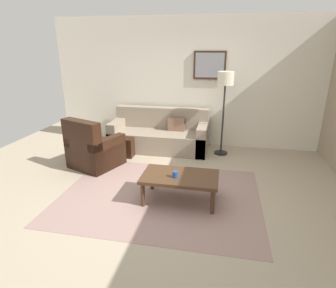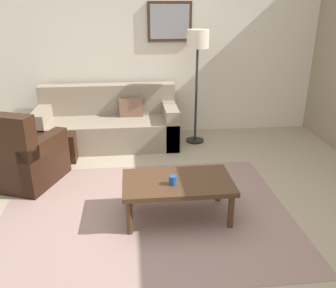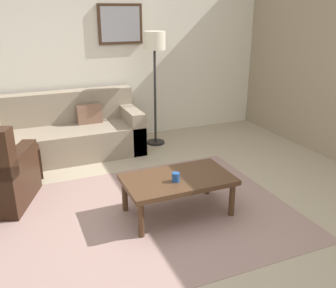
% 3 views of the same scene
% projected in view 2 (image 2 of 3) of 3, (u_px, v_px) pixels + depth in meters
% --- Properties ---
extents(ground_plane, '(8.00, 8.00, 0.00)m').
position_uv_depth(ground_plane, '(146.00, 213.00, 3.75)').
color(ground_plane, tan).
extents(rear_partition, '(6.00, 0.12, 2.80)m').
position_uv_depth(rear_partition, '(136.00, 48.00, 5.63)').
color(rear_partition, silver).
rests_on(rear_partition, ground_plane).
extents(area_rug, '(3.00, 2.30, 0.01)m').
position_uv_depth(area_rug, '(146.00, 213.00, 3.74)').
color(area_rug, gray).
rests_on(area_rug, ground_plane).
extents(couch_main, '(2.10, 0.89, 0.88)m').
position_uv_depth(couch_main, '(109.00, 124.00, 5.53)').
color(couch_main, gray).
rests_on(couch_main, ground_plane).
extents(armchair_leather, '(1.04, 1.04, 0.95)m').
position_uv_depth(armchair_leather, '(19.00, 160.00, 4.25)').
color(armchair_leather, black).
rests_on(armchair_leather, ground_plane).
extents(ottoman, '(0.56, 0.56, 0.40)m').
position_uv_depth(ottoman, '(57.00, 144.00, 5.03)').
color(ottoman, black).
rests_on(ottoman, ground_plane).
extents(coffee_table, '(1.10, 0.64, 0.41)m').
position_uv_depth(coffee_table, '(178.00, 185.00, 3.57)').
color(coffee_table, '#472D1C').
rests_on(coffee_table, ground_plane).
extents(cup, '(0.08, 0.08, 0.09)m').
position_uv_depth(cup, '(173.00, 180.00, 3.46)').
color(cup, '#1E478C').
rests_on(cup, coffee_table).
extents(lamp_standing, '(0.32, 0.32, 1.71)m').
position_uv_depth(lamp_standing, '(198.00, 51.00, 5.16)').
color(lamp_standing, black).
rests_on(lamp_standing, ground_plane).
extents(framed_artwork, '(0.68, 0.04, 0.59)m').
position_uv_depth(framed_artwork, '(170.00, 22.00, 5.45)').
color(framed_artwork, '#382316').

